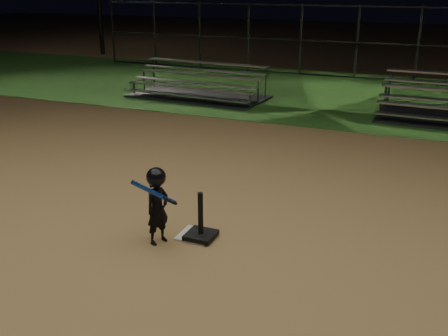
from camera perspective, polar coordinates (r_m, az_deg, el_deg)
ground at (r=7.12m, az=-3.12°, el=-7.47°), size 80.00×80.00×0.00m
grass_strip at (r=16.26m, az=12.39°, el=7.88°), size 60.00×8.00×0.01m
home_plate at (r=7.12m, az=-3.12°, el=-7.38°), size 0.45×0.45×0.02m
batting_tee at (r=6.99m, az=-2.56°, el=-6.78°), size 0.38×0.38×0.64m
child_batter at (r=6.77m, az=-7.34°, el=-3.89°), size 0.45×0.59×1.05m
bleacher_left at (r=15.48m, az=-2.91°, el=8.46°), size 4.11×2.20×0.98m
backstop_fence at (r=19.00m, az=14.42°, el=13.21°), size 20.08×0.08×2.50m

